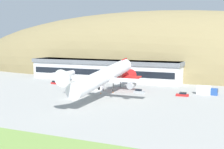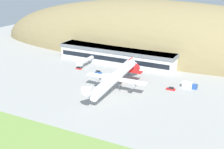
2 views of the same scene
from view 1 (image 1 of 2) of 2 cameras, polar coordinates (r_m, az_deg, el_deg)
name	(u,v)px [view 1 (image 1 of 2)]	position (r m, az deg, el deg)	size (l,w,h in m)	color
ground_plane	(69,99)	(111.78, -7.84, -4.46)	(351.45, 351.45, 0.00)	#9E9E99
hill_backdrop	(153,73)	(192.87, 7.44, 0.19)	(285.19, 76.22, 75.78)	olive
terminal_building	(105,69)	(159.56, -1.38, 1.08)	(80.22, 15.22, 10.55)	silver
jetway_0	(63,74)	(152.84, -8.94, 0.00)	(3.38, 16.59, 5.43)	silver
jetway_1	(124,77)	(140.43, 2.12, -0.50)	(3.38, 12.56, 5.43)	silver
cargo_airplane	(105,77)	(110.04, -1.34, -0.39)	(33.22, 53.93, 11.12)	silver
service_car_0	(183,95)	(118.86, 12.77, -3.59)	(4.72, 2.09, 1.51)	#B21E1E
service_car_1	(81,85)	(140.56, -5.71, -1.89)	(4.20, 2.08, 1.63)	#264C99
service_car_2	(55,83)	(149.35, -10.41, -1.48)	(3.66, 1.72, 1.49)	#B21E1E
service_car_3	(139,91)	(123.32, 4.95, -3.09)	(4.07, 1.85, 1.49)	#999EA3
fuel_truck	(207,91)	(124.37, 16.90, -2.82)	(7.94, 2.47, 3.38)	#264C99
box_truck	(95,86)	(129.86, -3.11, -2.20)	(7.84, 2.89, 3.16)	silver
traffic_cone_0	(101,93)	(121.15, -2.07, -3.41)	(0.52, 0.52, 0.58)	orange
traffic_cone_1	(113,92)	(123.73, 0.17, -3.19)	(0.52, 0.52, 0.58)	orange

